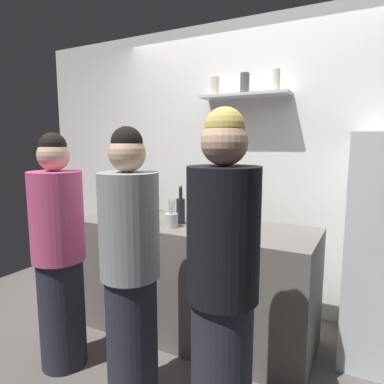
{
  "coord_description": "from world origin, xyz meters",
  "views": [
    {
      "loc": [
        1.01,
        -1.77,
        1.51
      ],
      "look_at": [
        -0.2,
        0.51,
        1.14
      ],
      "focal_mm": 31.82,
      "sensor_mm": 36.0,
      "label": 1
    }
  ],
  "objects_px": {
    "utensil_holder": "(171,220)",
    "water_bottle_plastic": "(153,200)",
    "person_grey_hoodie": "(130,271)",
    "wine_bottle_green_glass": "(140,211)",
    "person_blonde": "(222,290)",
    "wine_bottle_dark_glass": "(181,210)",
    "baking_pan": "(126,212)",
    "person_pink_top": "(59,255)"
  },
  "relations": [
    {
      "from": "baking_pan",
      "to": "person_blonde",
      "type": "xyz_separation_m",
      "value": [
        1.29,
        -0.89,
        -0.09
      ]
    },
    {
      "from": "baking_pan",
      "to": "person_grey_hoodie",
      "type": "xyz_separation_m",
      "value": [
        0.69,
        -0.82,
        -0.13
      ]
    },
    {
      "from": "utensil_holder",
      "to": "wine_bottle_dark_glass",
      "type": "bearing_deg",
      "value": 88.56
    },
    {
      "from": "utensil_holder",
      "to": "wine_bottle_green_glass",
      "type": "distance_m",
      "value": 0.24
    },
    {
      "from": "utensil_holder",
      "to": "wine_bottle_dark_glass",
      "type": "xyz_separation_m",
      "value": [
        0.0,
        0.14,
        0.06
      ]
    },
    {
      "from": "baking_pan",
      "to": "water_bottle_plastic",
      "type": "bearing_deg",
      "value": 65.39
    },
    {
      "from": "water_bottle_plastic",
      "to": "person_grey_hoodie",
      "type": "height_order",
      "value": "person_grey_hoodie"
    },
    {
      "from": "utensil_holder",
      "to": "water_bottle_plastic",
      "type": "xyz_separation_m",
      "value": [
        -0.46,
        0.44,
        0.05
      ]
    },
    {
      "from": "wine_bottle_green_glass",
      "to": "water_bottle_plastic",
      "type": "bearing_deg",
      "value": 114.89
    },
    {
      "from": "water_bottle_plastic",
      "to": "person_pink_top",
      "type": "relative_size",
      "value": 0.15
    },
    {
      "from": "wine_bottle_dark_glass",
      "to": "water_bottle_plastic",
      "type": "xyz_separation_m",
      "value": [
        -0.47,
        0.3,
        -0.01
      ]
    },
    {
      "from": "wine_bottle_green_glass",
      "to": "person_grey_hoodie",
      "type": "distance_m",
      "value": 0.66
    },
    {
      "from": "wine_bottle_green_glass",
      "to": "person_pink_top",
      "type": "xyz_separation_m",
      "value": [
        -0.29,
        -0.51,
        -0.24
      ]
    },
    {
      "from": "person_grey_hoodie",
      "to": "utensil_holder",
      "type": "bearing_deg",
      "value": 78.64
    },
    {
      "from": "wine_bottle_dark_glass",
      "to": "person_blonde",
      "type": "bearing_deg",
      "value": -49.91
    },
    {
      "from": "water_bottle_plastic",
      "to": "wine_bottle_dark_glass",
      "type": "bearing_deg",
      "value": -32.76
    },
    {
      "from": "utensil_holder",
      "to": "water_bottle_plastic",
      "type": "distance_m",
      "value": 0.64
    },
    {
      "from": "utensil_holder",
      "to": "person_grey_hoodie",
      "type": "xyz_separation_m",
      "value": [
        0.11,
        -0.63,
        -0.16
      ]
    },
    {
      "from": "water_bottle_plastic",
      "to": "person_pink_top",
      "type": "distance_m",
      "value": 1.07
    },
    {
      "from": "wine_bottle_dark_glass",
      "to": "person_blonde",
      "type": "height_order",
      "value": "person_blonde"
    },
    {
      "from": "wine_bottle_dark_glass",
      "to": "wine_bottle_green_glass",
      "type": "bearing_deg",
      "value": -132.68
    },
    {
      "from": "baking_pan",
      "to": "water_bottle_plastic",
      "type": "xyz_separation_m",
      "value": [
        0.11,
        0.25,
        0.08
      ]
    },
    {
      "from": "person_grey_hoodie",
      "to": "person_pink_top",
      "type": "bearing_deg",
      "value": 156.51
    },
    {
      "from": "utensil_holder",
      "to": "wine_bottle_green_glass",
      "type": "relative_size",
      "value": 0.69
    },
    {
      "from": "utensil_holder",
      "to": "person_blonde",
      "type": "height_order",
      "value": "person_blonde"
    },
    {
      "from": "person_blonde",
      "to": "baking_pan",
      "type": "bearing_deg",
      "value": 124.49
    },
    {
      "from": "person_pink_top",
      "to": "person_grey_hoodie",
      "type": "height_order",
      "value": "person_grey_hoodie"
    },
    {
      "from": "water_bottle_plastic",
      "to": "person_grey_hoodie",
      "type": "distance_m",
      "value": 1.23
    },
    {
      "from": "wine_bottle_green_glass",
      "to": "person_blonde",
      "type": "height_order",
      "value": "person_blonde"
    },
    {
      "from": "person_grey_hoodie",
      "to": "wine_bottle_green_glass",
      "type": "bearing_deg",
      "value": 100.07
    },
    {
      "from": "baking_pan",
      "to": "person_grey_hoodie",
      "type": "height_order",
      "value": "person_grey_hoodie"
    },
    {
      "from": "person_pink_top",
      "to": "person_blonde",
      "type": "distance_m",
      "value": 1.22
    },
    {
      "from": "water_bottle_plastic",
      "to": "person_grey_hoodie",
      "type": "relative_size",
      "value": 0.15
    },
    {
      "from": "person_grey_hoodie",
      "to": "person_blonde",
      "type": "xyz_separation_m",
      "value": [
        0.6,
        -0.07,
        0.04
      ]
    },
    {
      "from": "wine_bottle_dark_glass",
      "to": "person_blonde",
      "type": "xyz_separation_m",
      "value": [
        0.71,
        -0.84,
        -0.18
      ]
    },
    {
      "from": "utensil_holder",
      "to": "person_grey_hoodie",
      "type": "relative_size",
      "value": 0.14
    },
    {
      "from": "baking_pan",
      "to": "water_bottle_plastic",
      "type": "height_order",
      "value": "water_bottle_plastic"
    },
    {
      "from": "baking_pan",
      "to": "utensil_holder",
      "type": "bearing_deg",
      "value": -17.9
    },
    {
      "from": "water_bottle_plastic",
      "to": "person_pink_top",
      "type": "bearing_deg",
      "value": -92.32
    },
    {
      "from": "wine_bottle_dark_glass",
      "to": "water_bottle_plastic",
      "type": "distance_m",
      "value": 0.55
    },
    {
      "from": "utensil_holder",
      "to": "person_blonde",
      "type": "relative_size",
      "value": 0.13
    },
    {
      "from": "wine_bottle_green_glass",
      "to": "wine_bottle_dark_glass",
      "type": "xyz_separation_m",
      "value": [
        0.22,
        0.24,
        -0.01
      ]
    }
  ]
}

